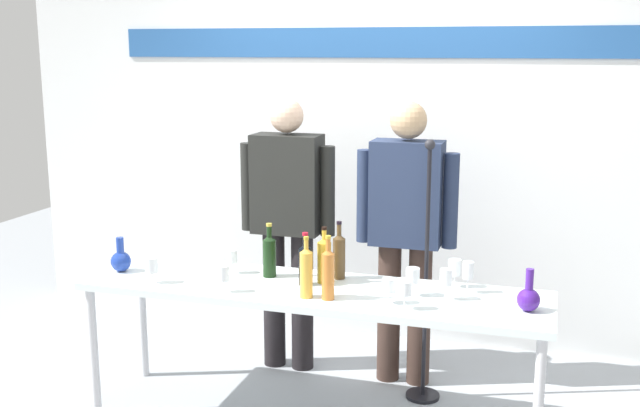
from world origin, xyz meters
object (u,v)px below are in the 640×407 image
Objects in this scene: decanter_blue_right at (529,298)px; wine_bottle_1 at (339,255)px; wine_bottle_4 at (328,272)px; wine_glass_right_5 at (468,271)px; presenter_right at (406,225)px; wine_bottle_3 at (306,271)px; wine_bottle_2 at (269,254)px; display_table at (312,298)px; wine_glass_right_3 at (389,286)px; wine_glass_left_0 at (152,266)px; wine_glass_right_1 at (405,289)px; wine_bottle_0 at (305,263)px; wine_glass_right_2 at (455,268)px; microphone_stand at (425,315)px; presenter_left at (287,216)px; wine_bottle_5 at (324,259)px; wine_glass_left_2 at (223,274)px; wine_glass_left_1 at (232,257)px; wine_glass_right_0 at (446,278)px; wine_glass_right_4 at (413,276)px; decanter_blue_left at (121,260)px.

wine_bottle_1 is (-1.02, 0.24, 0.07)m from decanter_blue_right.
wine_bottle_4 is 0.74m from wine_glass_right_5.
presenter_right is 0.92m from wine_bottle_3.
presenter_right is at bearing 74.33° from wine_bottle_4.
wine_bottle_2 is 0.95× the size of wine_bottle_3.
wine_glass_right_3 is at bearing -16.70° from display_table.
wine_bottle_1 reaches higher than wine_glass_left_0.
wine_bottle_0 is at bearing 158.84° from wine_glass_right_1.
wine_glass_right_2 is 0.10× the size of microphone_stand.
wine_glass_right_1 is (0.59, -0.23, -0.02)m from wine_bottle_0.
wine_bottle_0 reaches higher than wine_glass_right_5.
wine_glass_left_0 is (-0.47, -0.86, -0.12)m from presenter_left.
wine_bottle_5 is 0.55m from wine_glass_left_2.
wine_bottle_5 is (0.04, 0.10, 0.19)m from display_table.
wine_glass_right_1 is (0.82, -0.31, -0.03)m from wine_bottle_2.
decanter_blue_right reaches higher than wine_glass_right_5.
wine_glass_left_1 is at bearing 170.01° from wine_bottle_0.
wine_glass_right_0 is (0.67, -0.09, -0.02)m from wine_bottle_5.
wine_bottle_2 is 2.04× the size of wine_glass_right_4.
presenter_right is 0.58m from wine_glass_right_2.
wine_bottle_4 is at bearing -5.43° from decanter_blue_left.
wine_bottle_1 is 2.18× the size of wine_glass_right_4.
wine_glass_right_5 is (0.26, 0.35, 0.02)m from wine_glass_right_1.
decanter_blue_left is 1.05m from presenter_left.
wine_bottle_0 is 0.95× the size of wine_bottle_2.
wine_bottle_3 reaches higher than wine_bottle_2.
wine_bottle_3 is at bearing -150.62° from wine_glass_right_2.
wine_bottle_3 is 0.55m from wine_glass_right_4.
decanter_blue_right is 1.05m from wine_bottle_1.
wine_glass_right_5 is at bearing 5.76° from decanter_blue_left.
wine_glass_right_4 is (0.44, -0.18, -0.03)m from wine_bottle_1.
wine_glass_left_1 reaches higher than wine_glass_right_3.
wine_glass_right_3 is at bearing 2.23° from wine_glass_left_0.
wine_bottle_3 is at bearing -101.00° from wine_bottle_1.
wine_bottle_4 reaches higher than wine_glass_right_4.
decanter_blue_left is 1.42× the size of wine_glass_right_1.
wine_glass_left_2 is 0.84× the size of wine_glass_right_5.
wine_bottle_1 is (0.10, 0.19, 0.20)m from display_table.
wine_bottle_1 is at bearing 157.99° from wine_glass_right_4.
wine_bottle_1 is 1.02m from wine_glass_left_0.
wine_bottle_2 is at bearing -178.09° from wine_glass_right_5.
wine_glass_right_4 is at bearing -152.81° from wine_glass_right_5.
presenter_left is 1.00× the size of presenter_right.
decanter_blue_right is (2.25, -0.00, -0.00)m from decanter_blue_left.
wine_bottle_2 is 2.26× the size of wine_glass_left_1.
microphone_stand is at bearing 37.52° from wine_bottle_5.
microphone_stand is at bearing -51.30° from presenter_right.
wine_glass_right_3 is (0.07, -0.81, -0.12)m from presenter_right.
wine_glass_left_0 is (-0.87, -0.02, -0.04)m from wine_bottle_3.
wine_bottle_2 reaches higher than decanter_blue_left.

